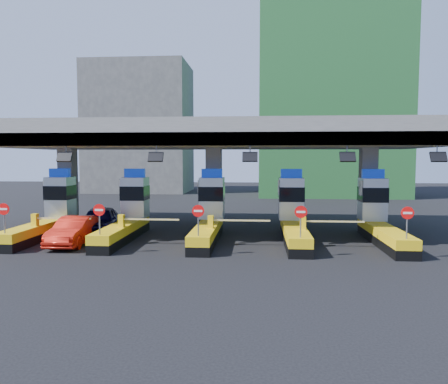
{
  "coord_description": "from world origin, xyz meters",
  "views": [
    {
      "loc": [
        2.94,
        -25.75,
        4.87
      ],
      "look_at": [
        0.91,
        0.0,
        2.82
      ],
      "focal_mm": 35.0,
      "sensor_mm": 36.0,
      "label": 1
    }
  ],
  "objects": [
    {
      "name": "van",
      "position": [
        -6.93,
        0.62,
        0.89
      ],
      "size": [
        3.22,
        5.59,
        1.79
      ],
      "primitive_type": "imported",
      "rotation": [
        0.0,
        0.0,
        0.22
      ],
      "color": "black",
      "rests_on": "ground"
    },
    {
      "name": "bg_building_scaffold",
      "position": [
        12.0,
        32.0,
        14.0
      ],
      "size": [
        18.0,
        12.0,
        28.0
      ],
      "primitive_type": "cube",
      "color": "#1E5926",
      "rests_on": "ground"
    },
    {
      "name": "bg_building_concrete",
      "position": [
        -14.0,
        36.0,
        9.0
      ],
      "size": [
        14.0,
        10.0,
        18.0
      ],
      "primitive_type": "cube",
      "color": "#4C4C49",
      "rests_on": "ground"
    },
    {
      "name": "toll_lane_right",
      "position": [
        5.0,
        0.28,
        1.4
      ],
      "size": [
        4.43,
        8.0,
        4.16
      ],
      "color": "black",
      "rests_on": "ground"
    },
    {
      "name": "toll_lane_far_left",
      "position": [
        -10.0,
        0.28,
        1.4
      ],
      "size": [
        4.43,
        8.0,
        4.16
      ],
      "color": "black",
      "rests_on": "ground"
    },
    {
      "name": "toll_lane_far_right",
      "position": [
        10.0,
        0.28,
        1.4
      ],
      "size": [
        4.43,
        8.0,
        4.16
      ],
      "color": "black",
      "rests_on": "ground"
    },
    {
      "name": "ground",
      "position": [
        0.0,
        0.0,
        0.0
      ],
      "size": [
        120.0,
        120.0,
        0.0
      ],
      "primitive_type": "plane",
      "color": "black",
      "rests_on": "ground"
    },
    {
      "name": "red_car",
      "position": [
        -7.3,
        -2.33,
        0.78
      ],
      "size": [
        1.77,
        4.77,
        1.56
      ],
      "primitive_type": "imported",
      "rotation": [
        0.0,
        0.0,
        0.03
      ],
      "color": "red",
      "rests_on": "ground"
    },
    {
      "name": "toll_canopy",
      "position": [
        0.0,
        2.87,
        6.13
      ],
      "size": [
        28.0,
        12.09,
        7.0
      ],
      "color": "slate",
      "rests_on": "ground"
    },
    {
      "name": "toll_lane_center",
      "position": [
        0.0,
        0.28,
        1.4
      ],
      "size": [
        4.43,
        8.0,
        4.16
      ],
      "color": "black",
      "rests_on": "ground"
    },
    {
      "name": "toll_lane_left",
      "position": [
        -5.0,
        0.28,
        1.4
      ],
      "size": [
        4.43,
        8.0,
        4.16
      ],
      "color": "black",
      "rests_on": "ground"
    }
  ]
}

